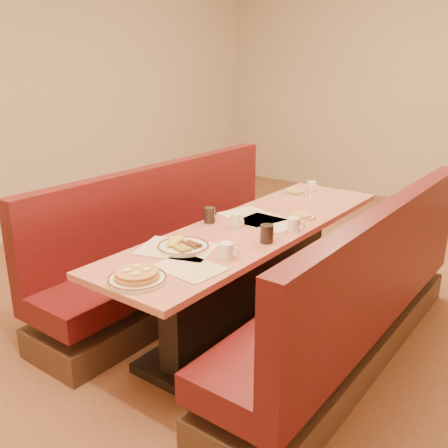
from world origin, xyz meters
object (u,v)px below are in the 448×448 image
Objects in this scene: booth_left at (176,254)px; eggs_plate at (182,246)px; coffee_mug_a at (227,250)px; coffee_mug_c at (294,224)px; booth_right at (353,308)px; pancake_plate at (137,277)px; soda_tumbler_mid at (267,234)px; soda_tumbler_near at (209,215)px; coffee_mug_b at (237,220)px; coffee_mug_d at (312,186)px; diner_table at (254,276)px.

eggs_plate is (0.64, -0.62, 0.41)m from booth_left.
coffee_mug_c is at bearing 63.90° from coffee_mug_a.
pancake_plate is at bearing -122.79° from booth_right.
coffee_mug_c is (1.00, 0.06, 0.43)m from booth_left.
coffee_mug_a is at bearing 71.43° from pancake_plate.
pancake_plate is at bearing -104.01° from soda_tumbler_mid.
soda_tumbler_near is at bearing 107.57° from pancake_plate.
coffee_mug_a reaches higher than eggs_plate.
booth_right is at bearing 20.57° from coffee_mug_b.
booth_right is 1.43m from coffee_mug_d.
coffee_mug_c is 1.11× the size of soda_tumbler_near.
booth_right is (0.73, 0.00, -0.01)m from diner_table.
booth_left and booth_right have the same top height.
coffee_mug_a is 1.10× the size of soda_tumbler_near.
pancake_plate is at bearing -55.50° from booth_left.
eggs_plate reaches higher than diner_table.
pancake_plate is 2.71× the size of soda_tumbler_mid.
coffee_mug_c is at bearing 19.65° from soda_tumbler_near.
soda_tumbler_mid is (0.24, -0.23, 0.43)m from diner_table.
booth_right is at bearing 0.00° from booth_left.
coffee_mug_b is at bearing -67.70° from coffee_mug_d.
booth_left is 1.29m from coffee_mug_d.
booth_right reaches higher than soda_tumbler_mid.
coffee_mug_b is (-0.28, 0.48, -0.00)m from coffee_mug_a.
booth_left reaches higher than coffee_mug_a.
booth_left reaches higher than coffee_mug_d.
diner_table is 1.00× the size of booth_left.
soda_tumbler_near reaches higher than coffee_mug_c.
coffee_mug_c is at bearing 61.76° from eggs_plate.
coffee_mug_a reaches higher than diner_table.
diner_table is 0.73m from booth_right.
soda_tumbler_mid is (0.37, -1.29, 0.01)m from coffee_mug_d.
pancake_plate is at bearing -75.80° from eggs_plate.
booth_left reaches higher than soda_tumbler_near.
eggs_plate is at bearing -128.28° from coffee_mug_c.
diner_table is at bearing 180.00° from booth_right.
booth_right reaches higher than diner_table.
diner_table is 0.75m from coffee_mug_a.
booth_left is at bearing 180.00° from booth_right.
soda_tumbler_mid reaches higher than diner_table.
soda_tumbler_mid is (0.04, 0.35, 0.01)m from coffee_mug_a.
diner_table is at bearing 0.00° from booth_left.
coffee_mug_a is at bearing -42.67° from soda_tumbler_near.
coffee_mug_d is (-0.86, 1.05, 0.43)m from booth_right.
booth_left is at bearing 173.12° from coffee_mug_c.
coffee_mug_c is (-0.47, 0.06, 0.43)m from booth_right.
booth_left is 21.25× the size of coffee_mug_b.
pancake_plate is 2.59× the size of coffee_mug_c.
coffee_mug_b is at bearing 11.97° from soda_tumbler_near.
booth_right reaches higher than eggs_plate.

